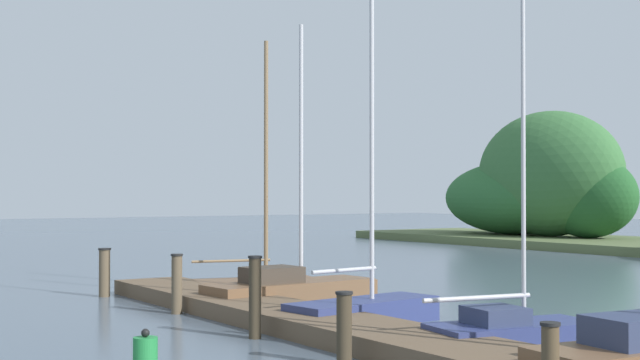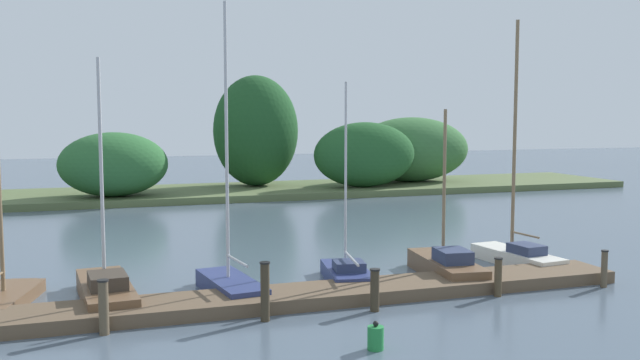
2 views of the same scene
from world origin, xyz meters
The scene contains 14 objects.
dock_pier centered at (0.00, 12.85, 0.17)m, with size 18.92×1.80×0.35m.
far_shore centered at (-4.59, 38.15, 2.58)m, with size 59.46×8.13×7.49m.
sailboat_0 centered at (-7.56, 15.24, 0.32)m, with size 2.09×3.55×6.54m.
sailboat_1 centered at (-4.97, 14.61, 0.38)m, with size 1.54×4.47×6.50m.
sailboat_2 centered at (-1.67, 14.31, 0.37)m, with size 1.50×3.56×8.05m.
sailboat_3 centered at (1.95, 14.69, 0.31)m, with size 1.65×3.34×5.97m.
sailboat_4 centered at (5.05, 14.27, 0.38)m, with size 1.64×4.13×5.17m.
sailboat_5 centered at (8.15, 15.13, 0.45)m, with size 1.46×3.94×8.08m.
mooring_piling_1 centered at (-5.08, 11.74, 0.65)m, with size 0.26×0.26×1.28m.
mooring_piling_2 centered at (-1.34, 11.57, 0.74)m, with size 0.25×0.25×1.46m.
mooring_piling_3 centered at (1.52, 11.51, 0.56)m, with size 0.27×0.27×1.10m.
mooring_piling_4 centered at (5.32, 11.77, 0.55)m, with size 0.24×0.24×1.09m.
mooring_piling_5 centered at (8.81, 11.67, 0.55)m, with size 0.21×0.21×1.09m.
channel_buoy_0 centered at (0.39, 8.82, 0.26)m, with size 0.35×0.35×0.63m.
Camera 2 is at (-5.37, -4.53, 5.02)m, focal length 39.15 mm.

